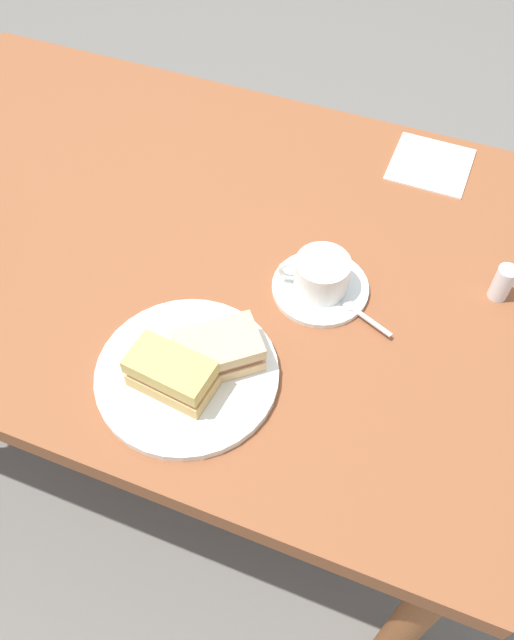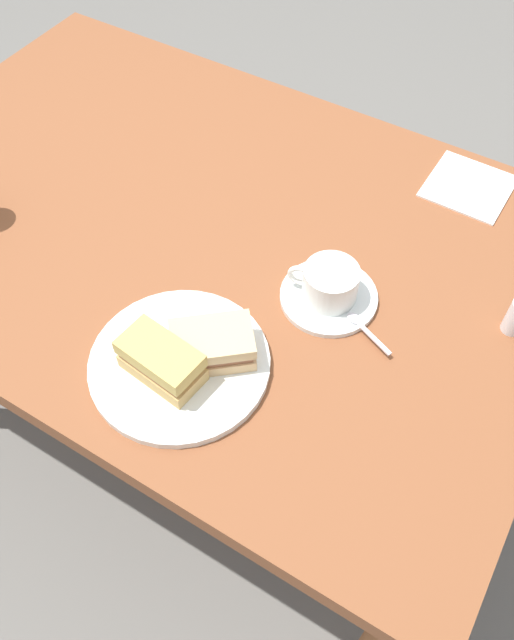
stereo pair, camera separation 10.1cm
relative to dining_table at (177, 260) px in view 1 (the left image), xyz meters
The scene contains 10 objects.
ground_plane 0.63m from the dining_table, ahead, with size 6.00×6.00×0.00m, color #65615C.
dining_table is the anchor object (origin of this frame).
sandwich_plate 0.32m from the dining_table, 119.83° to the left, with size 0.28×0.28×0.01m, color white.
sandwich_front 0.35m from the dining_table, 116.09° to the left, with size 0.13×0.08×0.06m.
sandwich_back 0.32m from the dining_table, 129.71° to the left, with size 0.15×0.14×0.05m.
coffee_saucer 0.30m from the dining_table, behind, with size 0.16×0.16×0.01m, color white.
coffee_cup 0.31m from the dining_table, behind, with size 0.12×0.09×0.06m.
spoon 0.38m from the dining_table, behind, with size 0.10×0.05×0.01m.
napkin 0.53m from the dining_table, 138.45° to the right, with size 0.15×0.15×0.00m, color white.
salt_shaker 0.58m from the dining_table, behind, with size 0.03×0.03×0.07m, color silver.
Camera 1 is at (-0.44, 0.71, 1.55)m, focal length 36.55 mm.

